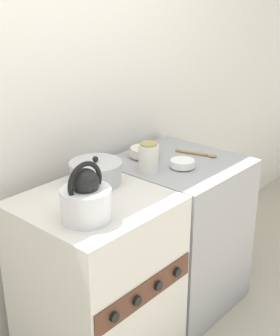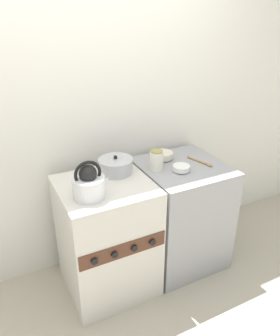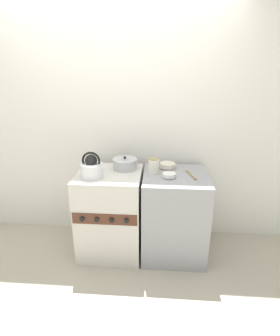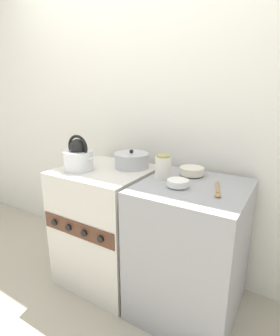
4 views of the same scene
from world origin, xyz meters
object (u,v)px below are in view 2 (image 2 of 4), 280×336
object	(u,v)px
storage_jar	(157,160)
stove	(107,237)
kettle	(89,184)
enamel_bowl	(163,155)
cooking_pot	(116,166)
small_ceramic_bowl	(181,168)

from	to	relation	value
storage_jar	stove	bearing A→B (deg)	-172.71
kettle	enamel_bowl	distance (m)	0.78
storage_jar	enamel_bowl	bearing A→B (deg)	46.08
cooking_pot	storage_jar	world-z (taller)	storage_jar
stove	kettle	distance (m)	0.56
stove	small_ceramic_bowl	size ratio (longest dim) A/B	6.96
cooking_pot	small_ceramic_bowl	size ratio (longest dim) A/B	1.97
enamel_bowl	storage_jar	distance (m)	0.21
cooking_pot	enamel_bowl	distance (m)	0.44
small_ceramic_bowl	storage_jar	distance (m)	0.19
kettle	enamel_bowl	size ratio (longest dim) A/B	1.57
stove	cooking_pot	bearing A→B (deg)	43.40
cooking_pot	storage_jar	xyz separation A→B (m)	(0.29, -0.08, 0.01)
stove	storage_jar	size ratio (longest dim) A/B	5.81
stove	enamel_bowl	xyz separation A→B (m)	(0.57, 0.20, 0.46)
cooking_pot	enamel_bowl	world-z (taller)	cooking_pot
enamel_bowl	small_ceramic_bowl	bearing A→B (deg)	-87.75
cooking_pot	enamel_bowl	xyz separation A→B (m)	(0.43, 0.07, -0.03)
cooking_pot	stove	bearing A→B (deg)	-136.60
stove	kettle	bearing A→B (deg)	-142.20
kettle	enamel_bowl	xyz separation A→B (m)	(0.71, 0.31, -0.07)
stove	small_ceramic_bowl	xyz separation A→B (m)	(0.58, -0.05, 0.46)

